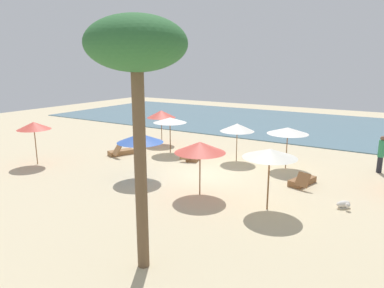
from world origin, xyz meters
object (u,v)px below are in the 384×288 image
at_px(lounger_3, 194,156).
at_px(palm_1, 137,52).
at_px(umbrella_7, 270,153).
at_px(lounger_2, 302,181).
at_px(lounger_1, 121,152).
at_px(umbrella_4, 34,126).
at_px(umbrella_5, 170,120).
at_px(person_1, 381,154).
at_px(dog, 344,204).
at_px(umbrella_2, 237,127).
at_px(umbrella_1, 161,114).
at_px(umbrella_6, 288,131).
at_px(umbrella_8, 200,147).
at_px(umbrella_0, 140,138).

height_order(lounger_3, palm_1, palm_1).
relative_size(umbrella_7, lounger_3, 1.31).
bearing_deg(lounger_2, lounger_1, -178.02).
bearing_deg(umbrella_4, umbrella_5, 51.74).
bearing_deg(palm_1, person_1, 69.85).
distance_m(umbrella_5, dog, 11.25).
distance_m(umbrella_2, lounger_3, 2.97).
bearing_deg(umbrella_7, umbrella_1, 145.73).
bearing_deg(lounger_2, umbrella_7, -96.34).
height_order(umbrella_4, umbrella_5, umbrella_4).
height_order(umbrella_7, lounger_1, umbrella_7).
bearing_deg(person_1, lounger_3, -162.95).
bearing_deg(umbrella_7, umbrella_4, -176.47).
relative_size(umbrella_4, lounger_1, 1.33).
height_order(umbrella_2, person_1, umbrella_2).
bearing_deg(umbrella_4, umbrella_7, 3.53).
bearing_deg(umbrella_1, umbrella_4, -110.04).
relative_size(umbrella_2, palm_1, 0.33).
bearing_deg(umbrella_2, umbrella_7, -55.20).
height_order(umbrella_6, palm_1, palm_1).
distance_m(umbrella_1, umbrella_5, 2.53).
bearing_deg(umbrella_8, umbrella_2, 99.25).
bearing_deg(lounger_3, lounger_1, -161.31).
height_order(umbrella_0, umbrella_4, umbrella_4).
distance_m(umbrella_0, umbrella_2, 5.78).
xyz_separation_m(umbrella_4, umbrella_7, (12.75, 0.79, 0.05)).
distance_m(umbrella_1, person_1, 13.20).
distance_m(umbrella_5, umbrella_8, 7.30).
relative_size(umbrella_1, umbrella_7, 0.97).
height_order(umbrella_5, lounger_1, umbrella_5).
relative_size(person_1, dog, 3.15).
height_order(umbrella_5, umbrella_8, umbrella_8).
distance_m(umbrella_7, person_1, 8.08).
height_order(umbrella_1, umbrella_7, umbrella_7).
relative_size(umbrella_1, umbrella_4, 0.98).
xyz_separation_m(lounger_2, person_1, (2.78, 3.89, 0.80)).
bearing_deg(umbrella_0, umbrella_8, -5.87).
relative_size(umbrella_5, umbrella_7, 0.93).
distance_m(umbrella_4, umbrella_7, 12.77).
bearing_deg(palm_1, lounger_3, 114.43).
bearing_deg(palm_1, lounger_1, 135.87).
bearing_deg(person_1, palm_1, -110.15).
xyz_separation_m(umbrella_0, umbrella_8, (3.45, -0.35, 0.07)).
relative_size(umbrella_1, lounger_1, 1.30).
xyz_separation_m(lounger_1, dog, (12.71, -1.47, -0.01)).
bearing_deg(umbrella_5, umbrella_4, -128.26).
bearing_deg(umbrella_4, lounger_1, 57.44).
xyz_separation_m(umbrella_4, umbrella_5, (4.66, 5.91, -0.11)).
distance_m(umbrella_6, lounger_3, 5.41).
height_order(person_1, palm_1, palm_1).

